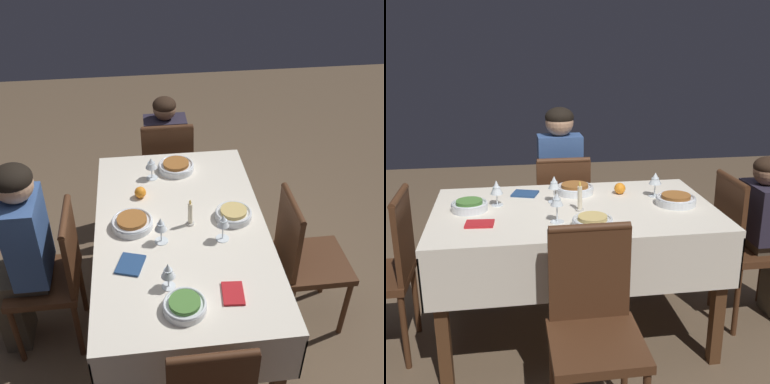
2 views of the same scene
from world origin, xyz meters
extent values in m
plane|color=brown|center=(0.00, 0.00, 0.00)|extent=(8.00, 8.00, 0.00)
cube|color=silver|center=(0.00, 0.00, 0.75)|extent=(1.50, 0.90, 0.04)
cube|color=silver|center=(0.00, 0.45, 0.59)|extent=(1.50, 0.01, 0.26)
cube|color=silver|center=(0.00, -0.45, 0.59)|extent=(1.50, 0.01, 0.26)
cube|color=silver|center=(0.75, 0.00, 0.59)|extent=(0.01, 0.90, 0.26)
cube|color=silver|center=(-0.75, 0.00, 0.59)|extent=(0.01, 0.90, 0.26)
cube|color=#4C2D19|center=(0.68, 0.38, 0.36)|extent=(0.06, 0.06, 0.73)
cube|color=#4C2D19|center=(-0.68, 0.38, 0.36)|extent=(0.06, 0.06, 0.73)
cube|color=#4C2D19|center=(0.68, -0.38, 0.36)|extent=(0.06, 0.06, 0.73)
cube|color=#4C2D19|center=(-0.68, -0.38, 0.36)|extent=(0.06, 0.06, 0.73)
cube|color=#472816|center=(-0.01, -0.76, 0.44)|extent=(0.38, 0.38, 0.04)
cube|color=#472816|center=(-0.01, -0.59, 0.67)|extent=(0.35, 0.03, 0.42)
cylinder|color=#472816|center=(-0.01, -0.59, 0.88)|extent=(0.34, 0.04, 0.04)
cylinder|color=#472816|center=(-0.18, -0.93, 0.21)|extent=(0.03, 0.03, 0.42)
cylinder|color=#472816|center=(0.15, -0.93, 0.21)|extent=(0.03, 0.03, 0.42)
cylinder|color=#472816|center=(-0.18, -0.60, 0.21)|extent=(0.03, 0.03, 0.42)
cylinder|color=#472816|center=(0.15, -0.60, 0.21)|extent=(0.03, 0.03, 0.42)
cube|color=#472816|center=(-1.06, 0.00, 0.44)|extent=(0.38, 0.38, 0.04)
cube|color=#472816|center=(-0.89, 0.00, 0.67)|extent=(0.03, 0.35, 0.42)
cylinder|color=#472816|center=(-0.89, 0.00, 0.88)|extent=(0.04, 0.34, 0.04)
cylinder|color=#472816|center=(-1.23, -0.16, 0.21)|extent=(0.03, 0.03, 0.42)
cylinder|color=#472816|center=(-0.90, 0.17, 0.21)|extent=(0.03, 0.03, 0.42)
cylinder|color=#472816|center=(-0.90, -0.16, 0.21)|extent=(0.03, 0.03, 0.42)
cube|color=#472816|center=(0.02, 0.76, 0.44)|extent=(0.38, 0.38, 0.04)
cube|color=#472816|center=(0.02, 0.59, 0.67)|extent=(0.35, 0.03, 0.42)
cylinder|color=#472816|center=(0.02, 0.59, 0.88)|extent=(0.34, 0.04, 0.04)
cylinder|color=#472816|center=(0.19, 0.60, 0.21)|extent=(0.03, 0.03, 0.42)
cylinder|color=#472816|center=(-0.14, 0.60, 0.21)|extent=(0.03, 0.03, 0.42)
cube|color=#472816|center=(0.89, 0.03, 0.67)|extent=(0.03, 0.35, 0.42)
cylinder|color=#472816|center=(0.89, 0.03, 0.88)|extent=(0.04, 0.34, 0.04)
cylinder|color=#472816|center=(0.90, -0.14, 0.21)|extent=(0.03, 0.03, 0.42)
cylinder|color=#472816|center=(0.90, 0.19, 0.21)|extent=(0.03, 0.03, 0.42)
cube|color=#4C4233|center=(-0.01, -0.96, 0.23)|extent=(0.22, 0.14, 0.46)
cube|color=#4C4233|center=(-0.01, -0.88, 0.49)|extent=(0.24, 0.31, 0.06)
cube|color=#38568E|center=(-0.01, -0.79, 0.76)|extent=(0.30, 0.18, 0.48)
sphere|color=tan|center=(-0.01, -0.79, 1.10)|extent=(0.19, 0.19, 0.19)
ellipsoid|color=black|center=(-0.01, -0.79, 1.13)|extent=(0.19, 0.19, 0.13)
cube|color=#282333|center=(-1.09, 0.00, 0.68)|extent=(0.18, 0.30, 0.32)
sphere|color=#9E7051|center=(-1.09, 0.00, 0.92)|extent=(0.16, 0.16, 0.16)
ellipsoid|color=black|center=(-1.09, 0.00, 0.95)|extent=(0.16, 0.16, 0.11)
cylinder|color=silver|center=(-0.04, -0.25, 0.78)|extent=(0.22, 0.22, 0.04)
torus|color=silver|center=(-0.04, -0.25, 0.80)|extent=(0.21, 0.21, 0.01)
cylinder|color=#995B28|center=(-0.04, -0.25, 0.81)|extent=(0.16, 0.16, 0.02)
cylinder|color=white|center=(0.10, -0.11, 0.77)|extent=(0.07, 0.07, 0.00)
cylinder|color=white|center=(0.10, -0.11, 0.80)|extent=(0.01, 0.01, 0.08)
cone|color=white|center=(0.10, -0.11, 0.88)|extent=(0.06, 0.06, 0.07)
cylinder|color=white|center=(0.10, -0.11, 0.86)|extent=(0.04, 0.04, 0.03)
cylinder|color=silver|center=(-0.55, 0.03, 0.78)|extent=(0.22, 0.22, 0.04)
torus|color=silver|center=(-0.55, 0.03, 0.80)|extent=(0.21, 0.21, 0.01)
cylinder|color=#995B28|center=(-0.55, 0.03, 0.81)|extent=(0.16, 0.16, 0.02)
cylinder|color=white|center=(-0.48, -0.13, 0.77)|extent=(0.07, 0.07, 0.00)
cylinder|color=white|center=(-0.48, -0.13, 0.80)|extent=(0.01, 0.01, 0.07)
cone|color=white|center=(-0.48, -0.13, 0.87)|extent=(0.07, 0.07, 0.07)
cylinder|color=white|center=(-0.48, -0.13, 0.86)|extent=(0.04, 0.04, 0.03)
cylinder|color=silver|center=(-0.05, 0.29, 0.78)|extent=(0.20, 0.20, 0.04)
torus|color=silver|center=(-0.05, 0.29, 0.80)|extent=(0.19, 0.19, 0.01)
cylinder|color=tan|center=(-0.05, 0.29, 0.81)|extent=(0.14, 0.14, 0.02)
cylinder|color=white|center=(0.12, 0.20, 0.77)|extent=(0.07, 0.07, 0.00)
cylinder|color=white|center=(0.12, 0.20, 0.81)|extent=(0.01, 0.01, 0.08)
cone|color=white|center=(0.12, 0.20, 0.88)|extent=(0.06, 0.06, 0.06)
cylinder|color=white|center=(0.12, 0.20, 0.87)|extent=(0.04, 0.04, 0.03)
cylinder|color=silver|center=(0.55, -0.04, 0.78)|extent=(0.19, 0.19, 0.04)
torus|color=silver|center=(0.55, -0.04, 0.80)|extent=(0.19, 0.19, 0.01)
cylinder|color=#4C7F38|center=(0.55, -0.04, 0.81)|extent=(0.14, 0.14, 0.02)
cylinder|color=white|center=(0.41, -0.10, 0.77)|extent=(0.06, 0.06, 0.00)
cylinder|color=white|center=(0.41, -0.10, 0.80)|extent=(0.01, 0.01, 0.06)
cone|color=white|center=(0.41, -0.10, 0.87)|extent=(0.07, 0.07, 0.08)
cylinder|color=white|center=(0.41, -0.10, 0.85)|extent=(0.04, 0.04, 0.03)
cylinder|color=beige|center=(-0.02, 0.05, 0.77)|extent=(0.04, 0.04, 0.01)
cylinder|color=beige|center=(-0.02, 0.05, 0.83)|extent=(0.02, 0.02, 0.12)
ellipsoid|color=#F9C64C|center=(-0.02, 0.05, 0.91)|extent=(0.01, 0.01, 0.03)
sphere|color=orange|center=(-0.30, -0.20, 0.80)|extent=(0.07, 0.07, 0.07)
cube|color=red|center=(0.49, 0.18, 0.77)|extent=(0.14, 0.11, 0.01)
cube|color=navy|center=(0.25, -0.27, 0.77)|extent=(0.17, 0.16, 0.01)
camera|label=1|loc=(1.93, -0.18, 2.39)|focal=45.00mm
camera|label=2|loc=(0.35, 2.40, 1.62)|focal=45.00mm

